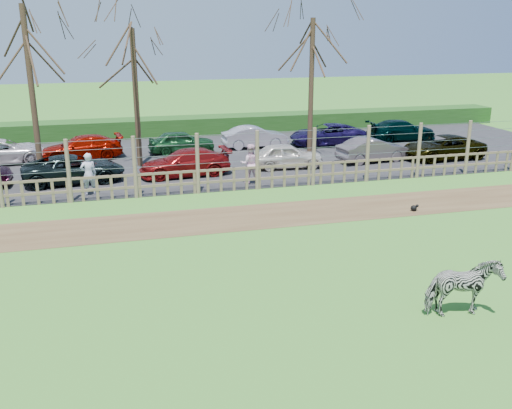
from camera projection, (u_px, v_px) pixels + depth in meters
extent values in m
plane|color=#64A93C|center=(244.00, 270.00, 16.07)|extent=(120.00, 120.00, 0.00)
cube|color=brown|center=(214.00, 220.00, 20.22)|extent=(34.00, 2.80, 0.01)
cube|color=#232326|center=(178.00, 159.00, 29.44)|extent=(44.00, 13.00, 0.04)
cube|color=#1E4716|center=(164.00, 127.00, 35.75)|extent=(46.00, 2.00, 1.10)
cube|color=brown|center=(198.00, 183.00, 23.32)|extent=(30.00, 0.06, 0.10)
cube|color=brown|center=(198.00, 171.00, 23.17)|extent=(30.00, 0.06, 0.10)
cylinder|color=brown|center=(69.00, 171.00, 21.86)|extent=(0.16, 0.16, 2.50)
cylinder|color=brown|center=(135.00, 167.00, 22.47)|extent=(0.16, 0.16, 2.50)
cylinder|color=brown|center=(198.00, 164.00, 23.08)|extent=(0.16, 0.16, 2.50)
cylinder|color=brown|center=(257.00, 160.00, 23.69)|extent=(0.16, 0.16, 2.50)
cylinder|color=brown|center=(314.00, 157.00, 24.29)|extent=(0.16, 0.16, 2.50)
cylinder|color=brown|center=(368.00, 154.00, 24.90)|extent=(0.16, 0.16, 2.50)
cylinder|color=brown|center=(419.00, 151.00, 25.51)|extent=(0.16, 0.16, 2.50)
cylinder|color=brown|center=(468.00, 148.00, 26.12)|extent=(0.16, 0.16, 2.50)
cylinder|color=gray|center=(198.00, 164.00, 23.08)|extent=(30.00, 0.02, 0.02)
cylinder|color=gray|center=(197.00, 154.00, 22.96)|extent=(30.00, 0.02, 0.02)
cylinder|color=gray|center=(197.00, 144.00, 22.84)|extent=(30.00, 0.02, 0.02)
cylinder|color=gray|center=(197.00, 136.00, 22.73)|extent=(30.00, 0.02, 0.02)
cylinder|color=#3D2B1E|center=(32.00, 94.00, 24.91)|extent=(0.26, 0.26, 7.50)
cylinder|color=#3D2B1E|center=(136.00, 100.00, 27.07)|extent=(0.26, 0.26, 6.50)
cylinder|color=#3D2B1E|center=(311.00, 88.00, 29.65)|extent=(0.26, 0.26, 7.00)
imported|color=gray|center=(463.00, 288.00, 13.31)|extent=(1.75, 0.88, 1.44)
imported|color=silver|center=(89.00, 174.00, 22.88)|extent=(0.70, 0.53, 1.72)
imported|color=#E8B4D0|center=(250.00, 164.00, 24.58)|extent=(0.94, 0.79, 1.72)
sphere|color=black|center=(414.00, 208.00, 21.16)|extent=(0.23, 0.23, 0.23)
sphere|color=black|center=(417.00, 206.00, 21.17)|extent=(0.11, 0.11, 0.11)
imported|color=black|center=(74.00, 169.00, 24.81)|extent=(4.48, 2.38, 1.20)
imported|color=maroon|center=(185.00, 163.00, 25.94)|extent=(4.25, 2.00, 1.20)
imported|color=silver|center=(286.00, 156.00, 27.37)|extent=(3.61, 1.66, 1.20)
imported|color=#64595D|center=(373.00, 150.00, 28.67)|extent=(3.77, 1.71, 1.20)
imported|color=black|center=(443.00, 147.00, 29.25)|extent=(4.40, 2.18, 1.20)
imported|color=silver|center=(3.00, 151.00, 28.28)|extent=(4.55, 2.55, 1.20)
imported|color=#900C01|center=(81.00, 148.00, 29.16)|extent=(4.31, 2.16, 1.20)
imported|color=#184A22|center=(182.00, 142.00, 30.65)|extent=(3.58, 1.58, 1.20)
imported|color=#B8ADBA|center=(255.00, 137.00, 32.01)|extent=(3.68, 1.38, 1.20)
imported|color=#180F3E|center=(327.00, 134.00, 32.75)|extent=(4.34, 2.03, 1.20)
imported|color=black|center=(401.00, 130.00, 34.10)|extent=(4.17, 1.76, 1.20)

